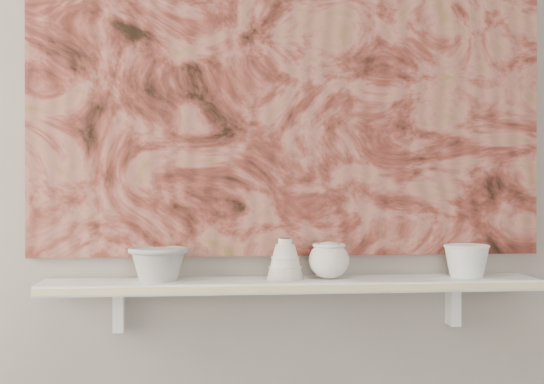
{
  "coord_description": "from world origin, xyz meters",
  "views": [
    {
      "loc": [
        -0.27,
        -0.61,
        1.19
      ],
      "look_at": [
        -0.06,
        1.49,
        1.18
      ],
      "focal_mm": 50.0,
      "sensor_mm": 36.0,
      "label": 1
    }
  ],
  "objects": [
    {
      "name": "wall_back",
      "position": [
        0.0,
        1.6,
        1.35
      ],
      "size": [
        3.6,
        0.0,
        3.6
      ],
      "primitive_type": "plane",
      "rotation": [
        1.57,
        0.0,
        0.0
      ],
      "color": "gray",
      "rests_on": "floor"
    },
    {
      "name": "shelf",
      "position": [
        0.0,
        1.51,
        0.92
      ],
      "size": [
        1.4,
        0.18,
        0.03
      ],
      "primitive_type": "cube",
      "color": "white",
      "rests_on": "wall_back"
    },
    {
      "name": "shelf_stripe",
      "position": [
        0.0,
        1.41,
        0.92
      ],
      "size": [
        1.4,
        0.01,
        0.02
      ],
      "primitive_type": "cube",
      "color": "beige",
      "rests_on": "shelf"
    },
    {
      "name": "bracket_left",
      "position": [
        -0.49,
        1.57,
        0.84
      ],
      "size": [
        0.03,
        0.06,
        0.12
      ],
      "primitive_type": "cube",
      "color": "white",
      "rests_on": "wall_back"
    },
    {
      "name": "bracket_right",
      "position": [
        0.49,
        1.57,
        0.84
      ],
      "size": [
        0.03,
        0.06,
        0.12
      ],
      "primitive_type": "cube",
      "color": "white",
      "rests_on": "wall_back"
    },
    {
      "name": "painting",
      "position": [
        0.0,
        1.59,
        1.54
      ],
      "size": [
        1.5,
        0.02,
        1.1
      ],
      "primitive_type": "cube",
      "color": "brown",
      "rests_on": "wall_back"
    },
    {
      "name": "house_motif",
      "position": [
        0.45,
        1.57,
        1.23
      ],
      "size": [
        0.09,
        0.0,
        0.08
      ],
      "primitive_type": "cube",
      "color": "black",
      "rests_on": "painting"
    },
    {
      "name": "bowl_grey",
      "position": [
        -0.38,
        1.51,
        0.98
      ],
      "size": [
        0.18,
        0.18,
        0.1
      ],
      "primitive_type": null,
      "rotation": [
        0.0,
        0.0,
        0.08
      ],
      "color": "#979795",
      "rests_on": "shelf"
    },
    {
      "name": "cup_cream",
      "position": [
        0.1,
        1.51,
        0.98
      ],
      "size": [
        0.14,
        0.14,
        0.11
      ],
      "primitive_type": null,
      "rotation": [
        0.0,
        0.0,
        0.28
      ],
      "color": "beige",
      "rests_on": "shelf"
    },
    {
      "name": "bell_vessel",
      "position": [
        -0.02,
        1.51,
        0.99
      ],
      "size": [
        0.11,
        0.11,
        0.12
      ],
      "primitive_type": null,
      "rotation": [
        0.0,
        0.0,
        -0.03
      ],
      "color": "silver",
      "rests_on": "shelf"
    },
    {
      "name": "bowl_white",
      "position": [
        0.51,
        1.51,
        0.98
      ],
      "size": [
        0.17,
        0.17,
        0.1
      ],
      "primitive_type": null,
      "rotation": [
        0.0,
        0.0,
        -0.36
      ],
      "color": "silver",
      "rests_on": "shelf"
    }
  ]
}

